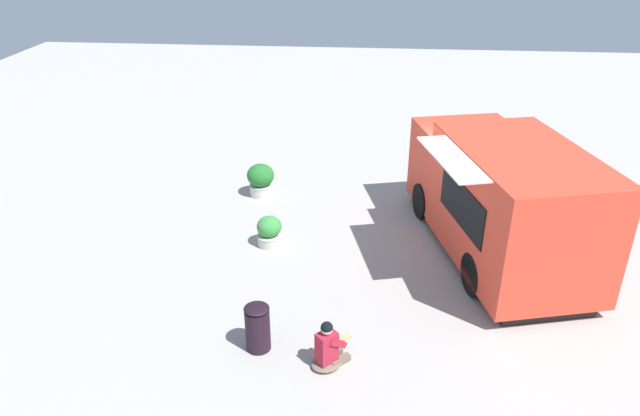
# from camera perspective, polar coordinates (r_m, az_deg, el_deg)

# --- Properties ---
(ground_plane) EXTENTS (40.00, 40.00, 0.00)m
(ground_plane) POSITION_cam_1_polar(r_m,az_deg,el_deg) (13.44, 13.50, -2.99)
(ground_plane) COLOR #ABA6A0
(food_truck) EXTENTS (5.76, 3.48, 2.54)m
(food_truck) POSITION_cam_1_polar(r_m,az_deg,el_deg) (12.60, 16.83, 0.78)
(food_truck) COLOR #E8412B
(food_truck) RESTS_ON ground_plane
(person_customer) EXTENTS (0.71, 0.72, 0.84)m
(person_customer) POSITION_cam_1_polar(r_m,az_deg,el_deg) (9.60, 0.81, -13.32)
(person_customer) COLOR #70604F
(person_customer) RESTS_ON ground_plane
(planter_flowering_near) EXTENTS (0.54, 0.54, 0.67)m
(planter_flowering_near) POSITION_cam_1_polar(r_m,az_deg,el_deg) (12.78, -4.87, -2.23)
(planter_flowering_near) COLOR beige
(planter_flowering_near) RESTS_ON ground_plane
(planter_flowering_far) EXTENTS (0.68, 0.68, 0.83)m
(planter_flowering_far) POSITION_cam_1_polar(r_m,az_deg,el_deg) (15.00, -5.70, 2.76)
(planter_flowering_far) COLOR silver
(planter_flowering_far) RESTS_ON ground_plane
(trash_bin) EXTENTS (0.42, 0.42, 0.84)m
(trash_bin) POSITION_cam_1_polar(r_m,az_deg,el_deg) (9.90, -5.99, -11.28)
(trash_bin) COLOR black
(trash_bin) RESTS_ON ground_plane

